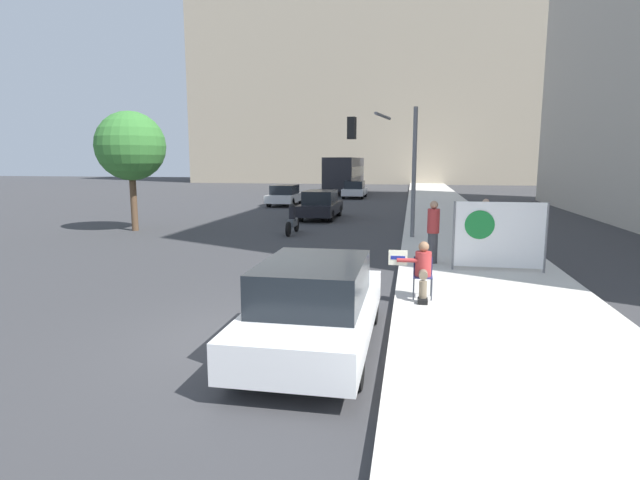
# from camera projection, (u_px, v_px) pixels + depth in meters

# --- Properties ---
(ground_plane) EXTENTS (160.00, 160.00, 0.00)m
(ground_plane) POSITION_uv_depth(u_px,v_px,m) (257.00, 341.00, 8.57)
(ground_plane) COLOR #38383A
(sidewalk_curb) EXTENTS (4.30, 90.00, 0.17)m
(sidewalk_curb) POSITION_uv_depth(u_px,v_px,m) (453.00, 228.00, 22.33)
(sidewalk_curb) COLOR beige
(sidewalk_curb) RESTS_ON ground_plane
(building_backdrop_far) EXTENTS (52.00, 12.00, 36.00)m
(building_backdrop_far) POSITION_uv_depth(u_px,v_px,m) (382.00, 50.00, 68.00)
(building_backdrop_far) COLOR tan
(building_backdrop_far) RESTS_ON ground_plane
(seated_protester) EXTENTS (0.93, 0.77, 1.21)m
(seated_protester) POSITION_uv_depth(u_px,v_px,m) (422.00, 268.00, 10.48)
(seated_protester) COLOR #474C56
(seated_protester) RESTS_ON sidewalk_curb
(jogger_on_sidewalk) EXTENTS (0.34, 0.34, 1.78)m
(jogger_on_sidewalk) POSITION_uv_depth(u_px,v_px,m) (433.00, 231.00, 14.11)
(jogger_on_sidewalk) COLOR #424247
(jogger_on_sidewalk) RESTS_ON sidewalk_curb
(pedestrian_behind) EXTENTS (0.34, 0.34, 1.70)m
(pedestrian_behind) POSITION_uv_depth(u_px,v_px,m) (485.00, 225.00, 15.78)
(pedestrian_behind) COLOR #334775
(pedestrian_behind) RESTS_ON sidewalk_curb
(protest_banner) EXTENTS (2.37, 0.06, 1.83)m
(protest_banner) POSITION_uv_depth(u_px,v_px,m) (499.00, 235.00, 13.04)
(protest_banner) COLOR slate
(protest_banner) RESTS_ON sidewalk_curb
(traffic_light_pole) EXTENTS (2.67, 2.43, 4.85)m
(traffic_light_pole) POSITION_uv_depth(u_px,v_px,m) (388.00, 150.00, 18.91)
(traffic_light_pole) COLOR slate
(traffic_light_pole) RESTS_ON sidewalk_curb
(parked_car_curbside) EXTENTS (1.85, 4.52, 1.49)m
(parked_car_curbside) POSITION_uv_depth(u_px,v_px,m) (315.00, 305.00, 8.12)
(parked_car_curbside) COLOR white
(parked_car_curbside) RESTS_ON ground_plane
(car_on_road_nearest) EXTENTS (1.79, 4.49, 1.50)m
(car_on_road_nearest) POSITION_uv_depth(u_px,v_px,m) (320.00, 205.00, 26.46)
(car_on_road_nearest) COLOR black
(car_on_road_nearest) RESTS_ON ground_plane
(car_on_road_midblock) EXTENTS (1.80, 4.33, 1.41)m
(car_on_road_midblock) POSITION_uv_depth(u_px,v_px,m) (285.00, 195.00, 34.34)
(car_on_road_midblock) COLOR white
(car_on_road_midblock) RESTS_ON ground_plane
(car_on_road_distant) EXTENTS (1.73, 4.20, 1.41)m
(car_on_road_distant) POSITION_uv_depth(u_px,v_px,m) (355.00, 189.00, 41.14)
(car_on_road_distant) COLOR silver
(car_on_road_distant) RESTS_ON ground_plane
(city_bus_on_road) EXTENTS (2.57, 10.69, 3.33)m
(city_bus_on_road) POSITION_uv_depth(u_px,v_px,m) (345.00, 173.00, 47.42)
(city_bus_on_road) COLOR #232328
(city_bus_on_road) RESTS_ON ground_plane
(motorcycle_on_road) EXTENTS (0.28, 2.07, 1.30)m
(motorcycle_on_road) POSITION_uv_depth(u_px,v_px,m) (292.00, 221.00, 20.96)
(motorcycle_on_road) COLOR #565B60
(motorcycle_on_road) RESTS_ON ground_plane
(street_tree_near_curb) EXTENTS (2.97, 2.97, 5.17)m
(street_tree_near_curb) POSITION_uv_depth(u_px,v_px,m) (130.00, 146.00, 21.48)
(street_tree_near_curb) COLOR brown
(street_tree_near_curb) RESTS_ON ground_plane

